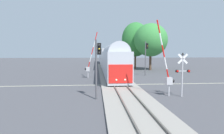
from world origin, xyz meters
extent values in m
plane|color=#47474C|center=(0.00, 0.00, 0.00)|extent=(220.00, 220.00, 0.00)
cube|color=beige|center=(0.00, 0.00, 0.00)|extent=(44.00, 0.20, 0.01)
cube|color=gray|center=(0.00, 0.00, 0.09)|extent=(4.40, 80.00, 0.18)
cube|color=#56514C|center=(-0.72, 0.00, 0.25)|extent=(0.10, 80.00, 0.14)
cube|color=#56514C|center=(0.72, 0.00, 0.25)|extent=(0.10, 80.00, 0.14)
cube|color=#B2B7C1|center=(0.00, 6.12, 2.27)|extent=(3.00, 17.25, 3.90)
cube|color=red|center=(0.00, -2.53, 1.69)|extent=(2.76, 0.08, 2.15)
cylinder|color=#B2B7C1|center=(0.00, 6.12, 4.10)|extent=(2.76, 15.53, 2.76)
sphere|color=#F4F2CC|center=(-0.50, -2.54, 1.00)|extent=(0.24, 0.24, 0.24)
sphere|color=#F4F2CC|center=(0.50, -2.54, 1.00)|extent=(0.24, 0.24, 0.24)
cube|color=silver|center=(0.00, 25.65, 2.62)|extent=(3.00, 20.00, 4.60)
cube|color=black|center=(1.51, 25.65, 2.92)|extent=(0.04, 18.00, 0.90)
cube|color=gold|center=(1.52, 25.65, 1.47)|extent=(0.04, 18.40, 0.36)
cube|color=silver|center=(0.00, 46.55, 2.62)|extent=(3.00, 20.00, 4.60)
cube|color=black|center=(1.51, 46.55, 2.92)|extent=(0.04, 18.00, 0.90)
cube|color=gold|center=(1.52, 46.55, 1.47)|extent=(0.04, 18.40, 0.36)
cylinder|color=#B7B7BC|center=(4.09, -6.53, 0.55)|extent=(0.14, 0.14, 1.10)
cube|color=#B7B7BC|center=(4.09, -6.53, 1.45)|extent=(0.56, 0.40, 0.70)
sphere|color=black|center=(4.44, -6.53, 1.45)|extent=(0.36, 0.36, 0.36)
cylinder|color=red|center=(3.97, -6.53, 2.01)|extent=(0.37, 0.12, 1.15)
cylinder|color=white|center=(3.71, -6.53, 3.13)|extent=(0.37, 0.12, 1.15)
cylinder|color=red|center=(3.46, -6.53, 4.26)|extent=(0.37, 0.12, 1.15)
cylinder|color=white|center=(3.21, -6.53, 5.38)|extent=(0.37, 0.12, 1.15)
cylinder|color=red|center=(2.96, -6.53, 6.50)|extent=(0.37, 0.12, 1.15)
sphere|color=red|center=(2.83, -6.53, 7.06)|extent=(0.14, 0.14, 0.14)
cylinder|color=#B2B2B7|center=(5.18, -6.91, 1.95)|extent=(0.14, 0.14, 3.90)
cube|color=white|center=(5.18, -6.93, 3.55)|extent=(0.98, 0.05, 0.98)
cube|color=white|center=(5.18, -6.93, 3.55)|extent=(0.98, 0.05, 0.98)
cube|color=#B2B2B7|center=(5.18, -6.91, 2.42)|extent=(1.10, 0.08, 0.08)
cylinder|color=black|center=(4.63, -7.01, 2.42)|extent=(0.26, 0.18, 0.26)
cylinder|color=black|center=(5.73, -7.01, 2.42)|extent=(0.26, 0.18, 0.26)
sphere|color=red|center=(4.63, -7.11, 2.42)|extent=(0.20, 0.20, 0.20)
sphere|color=red|center=(5.73, -7.11, 2.42)|extent=(0.20, 0.20, 0.20)
cone|color=black|center=(5.18, -6.91, 4.02)|extent=(0.28, 0.28, 0.22)
cylinder|color=#B7B7BC|center=(-4.09, 6.53, 0.55)|extent=(0.14, 0.14, 1.10)
cube|color=#B7B7BC|center=(-4.09, 6.53, 1.45)|extent=(0.56, 0.40, 0.70)
sphere|color=black|center=(-4.44, 6.53, 1.45)|extent=(0.36, 0.36, 0.36)
cylinder|color=red|center=(-3.94, 6.53, 2.03)|extent=(0.41, 0.12, 1.19)
cylinder|color=white|center=(-3.64, 6.53, 3.19)|extent=(0.41, 0.12, 1.19)
cylinder|color=red|center=(-3.34, 6.53, 4.34)|extent=(0.41, 0.12, 1.19)
cylinder|color=white|center=(-3.05, 6.53, 5.50)|extent=(0.41, 0.12, 1.19)
cylinder|color=red|center=(-2.75, 6.53, 6.66)|extent=(0.41, 0.12, 1.19)
sphere|color=red|center=(-2.60, 6.53, 7.24)|extent=(0.14, 0.14, 0.14)
cylinder|color=#4C4C51|center=(-2.79, -7.23, 2.63)|extent=(0.16, 0.16, 5.25)
cube|color=black|center=(-2.51, -7.23, 4.45)|extent=(0.34, 0.26, 1.00)
sphere|color=#262626|center=(-2.51, -7.38, 4.77)|extent=(0.20, 0.20, 0.20)
cylinder|color=black|center=(-2.51, -7.41, 4.77)|extent=(0.24, 0.10, 0.24)
sphere|color=yellow|center=(-2.51, -7.38, 4.45)|extent=(0.20, 0.20, 0.20)
cylinder|color=black|center=(-2.51, -7.41, 4.45)|extent=(0.24, 0.10, 0.24)
sphere|color=#262626|center=(-2.51, -7.38, 4.13)|extent=(0.20, 0.20, 0.20)
cylinder|color=black|center=(-2.51, -7.41, 4.13)|extent=(0.24, 0.10, 0.24)
cylinder|color=#4C4C51|center=(5.84, 8.73, 3.00)|extent=(0.16, 0.16, 6.01)
cube|color=black|center=(6.12, 8.73, 5.21)|extent=(0.34, 0.26, 1.00)
sphere|color=#262626|center=(6.12, 8.58, 5.53)|extent=(0.20, 0.20, 0.20)
cylinder|color=black|center=(6.12, 8.55, 5.53)|extent=(0.24, 0.10, 0.24)
sphere|color=yellow|center=(6.12, 8.58, 5.21)|extent=(0.20, 0.20, 0.20)
cylinder|color=black|center=(6.12, 8.55, 5.21)|extent=(0.24, 0.10, 0.24)
sphere|color=#262626|center=(6.12, 8.58, 4.89)|extent=(0.20, 0.20, 0.20)
cylinder|color=black|center=(6.12, 8.55, 4.89)|extent=(0.24, 0.10, 0.24)
cylinder|color=#4C3828|center=(9.66, 18.72, 2.03)|extent=(0.54, 0.54, 4.05)
ellipsoid|color=#38843D|center=(9.66, 18.72, 6.88)|extent=(7.58, 7.58, 7.54)
cylinder|color=brown|center=(7.04, 22.99, 2.03)|extent=(0.42, 0.42, 4.07)
ellipsoid|color=#2D7533|center=(7.04, 22.99, 7.25)|extent=(6.82, 6.82, 8.50)
camera|label=1|loc=(-2.78, -23.66, 4.20)|focal=30.21mm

